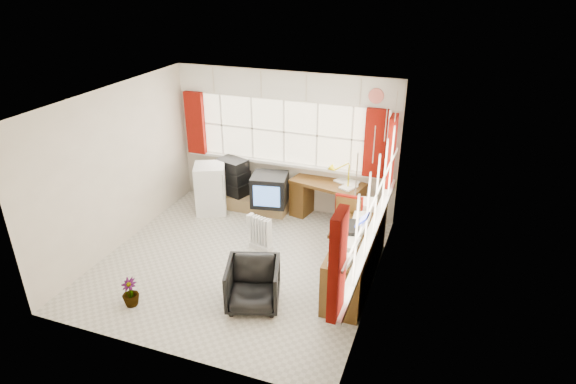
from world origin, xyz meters
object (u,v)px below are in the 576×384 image
Objects in this scene: desk_lamp at (349,170)px; office_chair at (253,285)px; desk at (327,198)px; radiator at (261,236)px; mini_fridge at (211,189)px; crt_tv at (270,190)px; task_chair at (346,227)px; tv_bench at (251,202)px; credenza at (356,254)px.

desk_lamp is 0.66× the size of office_chair.
desk reaches higher than radiator.
crt_tv is at bearing 8.84° from mini_fridge.
task_chair is 2.73m from mini_fridge.
mini_fridge is at bearing 165.38° from task_chair.
tv_bench is at bearing 119.65° from radiator.
credenza is at bearing 25.35° from office_chair.
desk_lamp is at bearing -18.59° from desk.
desk_lamp is 0.51× the size of mini_fridge.
crt_tv is 0.77× the size of mini_fridge.
crt_tv is at bearing 104.08° from radiator.
credenza is (0.86, -1.60, 0.00)m from desk.
office_chair is 0.49× the size of tv_bench.
office_chair is at bearing -119.58° from task_chair.
task_chair is at bearing 8.46° from radiator.
crt_tv is (-1.35, -0.14, -0.50)m from desk_lamp.
desk reaches higher than office_chair.
mini_fridge reaches higher than crt_tv.
mini_fridge is (-2.42, -0.31, -0.58)m from desk_lamp.
radiator is at bearing -118.32° from desk.
radiator is (-0.71, -1.32, -0.17)m from desk.
office_chair is 1.40m from radiator.
task_chair is (0.60, -1.12, 0.14)m from desk.
office_chair is at bearing -65.78° from tv_bench.
desk is 1.93× the size of crt_tv.
crt_tv reaches higher than office_chair.
task_chair is 0.72× the size of tv_bench.
credenza is at bearing -35.96° from crt_tv.
desk_lamp reaches higher than office_chair.
mini_fridge reaches higher than tv_bench.
credenza is 2.91× the size of crt_tv.
office_chair is (-0.86, -1.52, -0.22)m from task_chair.
office_chair is (-0.64, -2.52, -0.71)m from desk_lamp.
task_chair is 1.76m from office_chair.
desk is at bearing 3.23° from tv_bench.
credenza is (1.13, 1.04, 0.08)m from office_chair.
tv_bench is 1.56× the size of mini_fridge.
tv_bench is at bearing 29.36° from mini_fridge.
tv_bench is at bearing 152.61° from task_chair.
radiator is 0.61× the size of mini_fridge.
desk reaches higher than tv_bench.
desk is at bearing 118.33° from credenza.
office_chair is at bearing -73.33° from crt_tv.
radiator is at bearing -33.54° from mini_fridge.
mini_fridge is (-2.64, 0.69, -0.09)m from task_chair.
credenza is at bearing -10.14° from radiator.
credenza is 3.13m from mini_fridge.
desk_lamp is at bearing 5.92° from crt_tv.
desk is at bearing 118.06° from task_chair.
desk_lamp is 0.82× the size of radiator.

